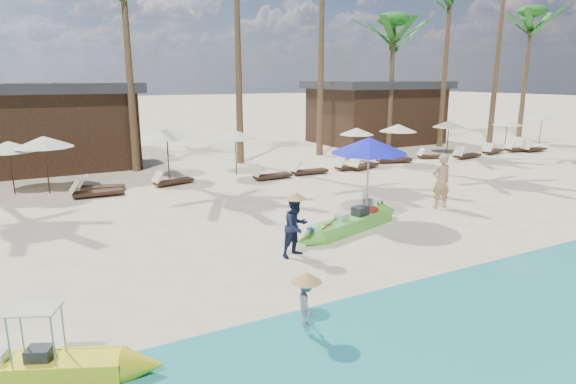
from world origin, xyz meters
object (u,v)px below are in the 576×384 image
green_canoe (351,223)px  tourist (441,181)px  blue_umbrella (369,145)px  yellow_canoe (29,368)px

green_canoe → tourist: size_ratio=2.63×
blue_umbrella → yellow_canoe: bearing=-155.1°
tourist → blue_umbrella: 3.49m
blue_umbrella → green_canoe: bearing=-146.2°
yellow_canoe → tourist: tourist is taller
yellow_canoe → blue_umbrella: size_ratio=1.60×
yellow_canoe → tourist: 13.81m
yellow_canoe → green_canoe: bearing=47.6°
tourist → blue_umbrella: size_ratio=0.72×
tourist → yellow_canoe: bearing=27.7°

